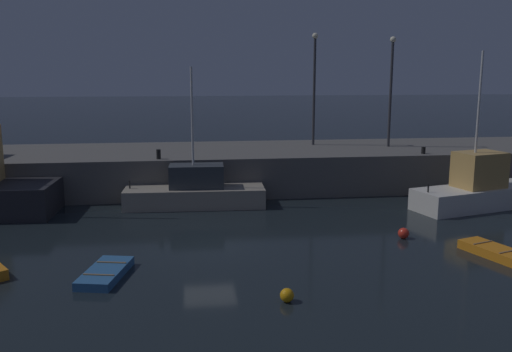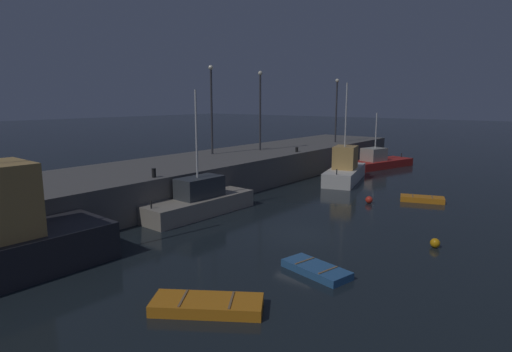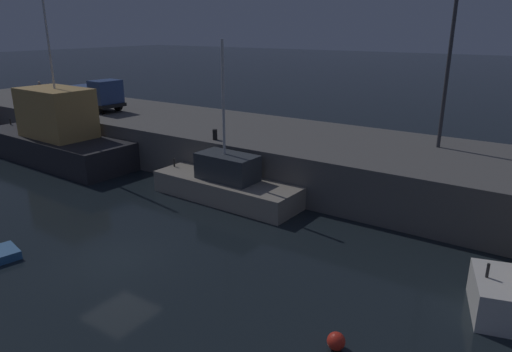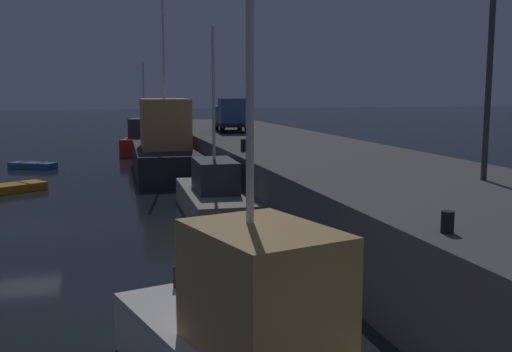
% 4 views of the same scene
% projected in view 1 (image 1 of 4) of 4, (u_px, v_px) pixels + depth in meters
% --- Properties ---
extents(ground_plane, '(320.00, 320.00, 0.00)m').
position_uv_depth(ground_plane, '(209.00, 246.00, 26.23)').
color(ground_plane, black).
extents(pier_quay, '(72.02, 9.24, 2.70)m').
position_uv_depth(pier_quay, '(201.00, 168.00, 39.49)').
color(pier_quay, '#5B5956').
rests_on(pier_quay, ground).
extents(fishing_boat_orange, '(8.94, 4.83, 9.40)m').
position_uv_depth(fishing_boat_orange, '(479.00, 189.00, 33.46)').
color(fishing_boat_orange, silver).
rests_on(fishing_boat_orange, ground).
extents(fishing_trawler_green, '(8.63, 2.95, 8.50)m').
position_uv_depth(fishing_trawler_green, '(195.00, 192.00, 33.87)').
color(fishing_trawler_green, gray).
rests_on(fishing_trawler_green, ground).
extents(dinghy_orange_near, '(2.26, 3.46, 0.45)m').
position_uv_depth(dinghy_orange_near, '(495.00, 252.00, 24.82)').
color(dinghy_orange_near, orange).
rests_on(dinghy_orange_near, ground).
extents(rowboat_white_mid, '(2.05, 3.46, 0.39)m').
position_uv_depth(rowboat_white_mid, '(105.00, 273.00, 22.29)').
color(rowboat_white_mid, '#2D6099').
rests_on(rowboat_white_mid, ground).
extents(mooring_buoy_near, '(0.52, 0.52, 0.52)m').
position_uv_depth(mooring_buoy_near, '(287.00, 295.00, 19.88)').
color(mooring_buoy_near, orange).
rests_on(mooring_buoy_near, ground).
extents(mooring_buoy_mid, '(0.55, 0.55, 0.55)m').
position_uv_depth(mooring_buoy_mid, '(404.00, 233.00, 27.39)').
color(mooring_buoy_mid, red).
rests_on(mooring_buoy_mid, ground).
extents(lamp_post_west, '(0.44, 0.44, 8.31)m').
position_uv_depth(lamp_post_west, '(314.00, 81.00, 41.02)').
color(lamp_post_west, '#38383D').
rests_on(lamp_post_west, pier_quay).
extents(lamp_post_east, '(0.44, 0.44, 7.99)m').
position_uv_depth(lamp_post_east, '(391.00, 83.00, 40.07)').
color(lamp_post_east, '#38383D').
rests_on(lamp_post_east, pier_quay).
extents(bollard_west, '(0.28, 0.28, 0.62)m').
position_uv_depth(bollard_west, '(159.00, 154.00, 35.06)').
color(bollard_west, black).
rests_on(bollard_west, pier_quay).
extents(bollard_central, '(0.28, 0.28, 0.47)m').
position_uv_depth(bollard_central, '(423.00, 150.00, 37.32)').
color(bollard_central, black).
rests_on(bollard_central, pier_quay).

